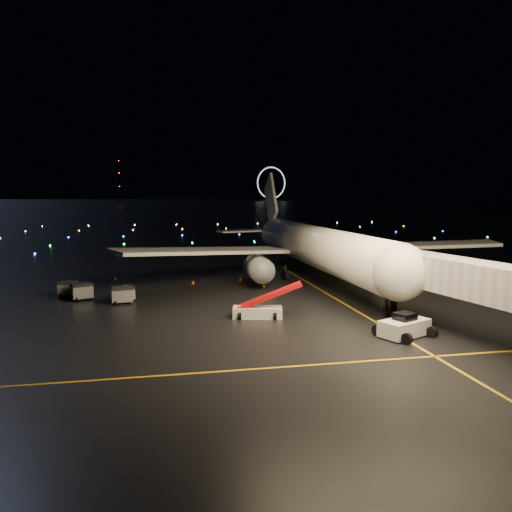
{
  "coord_description": "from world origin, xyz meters",
  "views": [
    {
      "loc": [
        -7.98,
        -42.29,
        11.98
      ],
      "look_at": [
        2.96,
        12.0,
        5.0
      ],
      "focal_mm": 35.0,
      "sensor_mm": 36.0,
      "label": 1
    }
  ],
  "objects_px": {
    "airliner": "(309,223)",
    "baggage_cart_3": "(82,291)",
    "baggage_cart_0": "(127,294)",
    "baggage_cart_2": "(68,289)",
    "pushback_tug": "(404,325)",
    "belt_loader": "(257,301)",
    "crew_c": "(125,293)",
    "baggage_cart_1": "(122,295)"
  },
  "relations": [
    {
      "from": "belt_loader",
      "to": "baggage_cart_1",
      "type": "distance_m",
      "value": 16.17
    },
    {
      "from": "crew_c",
      "to": "baggage_cart_1",
      "type": "distance_m",
      "value": 1.06
    },
    {
      "from": "crew_c",
      "to": "baggage_cart_3",
      "type": "relative_size",
      "value": 0.86
    },
    {
      "from": "baggage_cart_3",
      "to": "belt_loader",
      "type": "bearing_deg",
      "value": -55.25
    },
    {
      "from": "pushback_tug",
      "to": "baggage_cart_0",
      "type": "xyz_separation_m",
      "value": [
        -23.7,
        19.33,
        -0.25
      ]
    },
    {
      "from": "baggage_cart_0",
      "to": "baggage_cart_1",
      "type": "relative_size",
      "value": 0.84
    },
    {
      "from": "belt_loader",
      "to": "baggage_cart_2",
      "type": "distance_m",
      "value": 24.14
    },
    {
      "from": "pushback_tug",
      "to": "baggage_cart_3",
      "type": "height_order",
      "value": "pushback_tug"
    },
    {
      "from": "airliner",
      "to": "baggage_cart_3",
      "type": "xyz_separation_m",
      "value": [
        -29.79,
        -9.74,
        -6.85
      ]
    },
    {
      "from": "pushback_tug",
      "to": "baggage_cart_2",
      "type": "bearing_deg",
      "value": 118.99
    },
    {
      "from": "airliner",
      "to": "baggage_cart_0",
      "type": "relative_size",
      "value": 30.06
    },
    {
      "from": "baggage_cart_0",
      "to": "baggage_cart_3",
      "type": "xyz_separation_m",
      "value": [
        -5.0,
        1.39,
        0.17
      ]
    },
    {
      "from": "airliner",
      "to": "baggage_cart_3",
      "type": "bearing_deg",
      "value": -163.09
    },
    {
      "from": "baggage_cart_2",
      "to": "baggage_cart_3",
      "type": "bearing_deg",
      "value": -47.5
    },
    {
      "from": "belt_loader",
      "to": "baggage_cart_3",
      "type": "distance_m",
      "value": 21.54
    },
    {
      "from": "pushback_tug",
      "to": "baggage_cart_2",
      "type": "height_order",
      "value": "pushback_tug"
    },
    {
      "from": "pushback_tug",
      "to": "baggage_cart_0",
      "type": "height_order",
      "value": "pushback_tug"
    },
    {
      "from": "airliner",
      "to": "crew_c",
      "type": "distance_m",
      "value": 28.27
    },
    {
      "from": "pushback_tug",
      "to": "baggage_cart_2",
      "type": "xyz_separation_m",
      "value": [
        -30.48,
        22.72,
        -0.12
      ]
    },
    {
      "from": "pushback_tug",
      "to": "baggage_cart_1",
      "type": "height_order",
      "value": "pushback_tug"
    },
    {
      "from": "crew_c",
      "to": "baggage_cart_1",
      "type": "height_order",
      "value": "crew_c"
    },
    {
      "from": "baggage_cart_0",
      "to": "baggage_cart_1",
      "type": "distance_m",
      "value": 1.49
    },
    {
      "from": "baggage_cart_1",
      "to": "baggage_cart_2",
      "type": "relative_size",
      "value": 1.02
    },
    {
      "from": "belt_loader",
      "to": "baggage_cart_2",
      "type": "bearing_deg",
      "value": 156.76
    },
    {
      "from": "belt_loader",
      "to": "airliner",
      "type": "bearing_deg",
      "value": 73.45
    },
    {
      "from": "baggage_cart_2",
      "to": "baggage_cart_3",
      "type": "relative_size",
      "value": 0.96
    },
    {
      "from": "baggage_cart_0",
      "to": "airliner",
      "type": "bearing_deg",
      "value": 18.16
    },
    {
      "from": "crew_c",
      "to": "baggage_cart_3",
      "type": "distance_m",
      "value": 5.23
    },
    {
      "from": "baggage_cart_0",
      "to": "baggage_cart_3",
      "type": "height_order",
      "value": "baggage_cart_3"
    },
    {
      "from": "baggage_cart_2",
      "to": "airliner",
      "type": "bearing_deg",
      "value": 14.57
    },
    {
      "from": "crew_c",
      "to": "baggage_cart_3",
      "type": "xyz_separation_m",
      "value": [
        -4.91,
        1.81,
        -0.01
      ]
    },
    {
      "from": "belt_loader",
      "to": "baggage_cart_0",
      "type": "bearing_deg",
      "value": 152.73
    },
    {
      "from": "baggage_cart_2",
      "to": "baggage_cart_3",
      "type": "xyz_separation_m",
      "value": [
        1.78,
        -2.0,
        0.04
      ]
    },
    {
      "from": "crew_c",
      "to": "baggage_cart_2",
      "type": "xyz_separation_m",
      "value": [
        -6.69,
        3.8,
        -0.05
      ]
    },
    {
      "from": "airliner",
      "to": "baggage_cart_1",
      "type": "relative_size",
      "value": 25.15
    },
    {
      "from": "pushback_tug",
      "to": "baggage_cart_1",
      "type": "distance_m",
      "value": 30.04
    },
    {
      "from": "airliner",
      "to": "belt_loader",
      "type": "xyz_separation_m",
      "value": [
        -11.92,
        -21.73,
        -6.12
      ]
    },
    {
      "from": "baggage_cart_1",
      "to": "baggage_cart_3",
      "type": "relative_size",
      "value": 0.98
    },
    {
      "from": "crew_c",
      "to": "baggage_cart_0",
      "type": "xyz_separation_m",
      "value": [
        0.09,
        0.42,
        -0.18
      ]
    },
    {
      "from": "pushback_tug",
      "to": "crew_c",
      "type": "xyz_separation_m",
      "value": [
        -23.79,
        18.91,
        -0.07
      ]
    },
    {
      "from": "airliner",
      "to": "crew_c",
      "type": "bearing_deg",
      "value": -156.31
    },
    {
      "from": "belt_loader",
      "to": "baggage_cart_2",
      "type": "height_order",
      "value": "belt_loader"
    }
  ]
}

